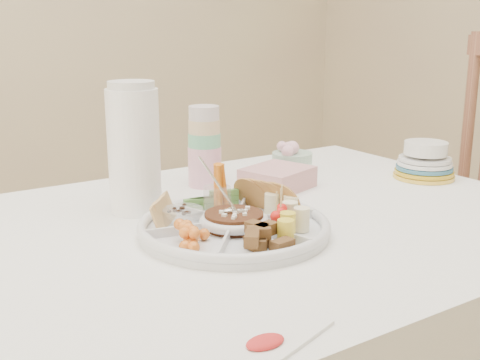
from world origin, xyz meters
TOP-DOWN VIEW (x-y plane):
  - chair at (0.93, 0.05)m, footprint 0.48×0.48m
  - party_tray at (-0.03, -0.06)m, footprint 0.45×0.45m
  - bean_dip at (-0.03, -0.06)m, footprint 0.14×0.14m
  - tortillas at (0.10, -0.02)m, footprint 0.13×0.13m
  - carrot_cucumber at (0.00, 0.07)m, footprint 0.14×0.14m
  - pita_raisins at (-0.12, 0.03)m, footprint 0.14×0.14m
  - cherries at (-0.15, -0.10)m, footprint 0.12×0.12m
  - granola_chunks at (-0.05, -0.19)m, footprint 0.13×0.13m
  - banana_tomato at (0.07, -0.15)m, footprint 0.12×0.12m
  - cup_stack at (0.11, 0.30)m, footprint 0.11×0.11m
  - thermos at (-0.13, 0.19)m, footprint 0.12×0.12m
  - flower_bowl at (0.39, 0.29)m, footprint 0.15×0.15m
  - napkin_stack at (0.26, 0.17)m, footprint 0.20×0.18m
  - plate_stack at (0.66, 0.04)m, footprint 0.21×0.21m
  - placemat at (-0.26, -0.45)m, footprint 0.30×0.18m

SIDE VIEW (x-z plane):
  - chair at x=0.93m, z-range 0.00..1.14m
  - placemat at x=-0.26m, z-range 0.76..0.76m
  - party_tray at x=-0.03m, z-range 0.76..0.80m
  - napkin_stack at x=0.26m, z-range 0.76..0.81m
  - bean_dip at x=-0.03m, z-range 0.77..0.81m
  - cherries at x=-0.15m, z-range 0.77..0.81m
  - granola_chunks at x=-0.05m, z-range 0.77..0.82m
  - flower_bowl at x=0.39m, z-range 0.76..0.84m
  - tortillas at x=0.10m, z-range 0.77..0.83m
  - pita_raisins at x=-0.12m, z-range 0.77..0.83m
  - plate_stack at x=0.66m, z-range 0.76..0.86m
  - banana_tomato at x=0.07m, z-range 0.77..0.86m
  - carrot_cucumber at x=0.00m, z-range 0.77..0.87m
  - cup_stack at x=0.11m, z-range 0.76..1.00m
  - thermos at x=-0.13m, z-range 0.76..1.06m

